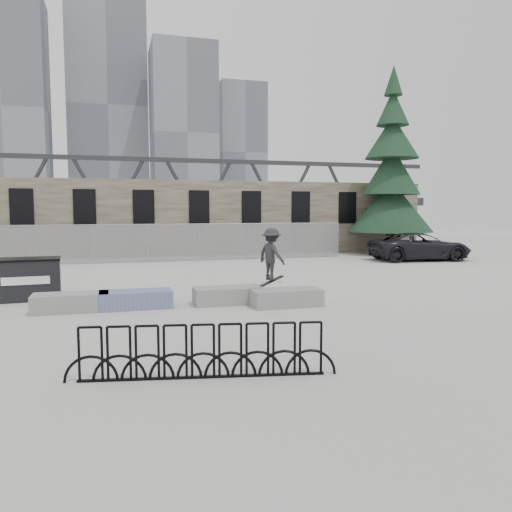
% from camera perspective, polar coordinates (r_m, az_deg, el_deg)
% --- Properties ---
extents(ground, '(120.00, 120.00, 0.00)m').
position_cam_1_polar(ground, '(14.68, -8.97, -5.64)').
color(ground, beige).
rests_on(ground, ground).
extents(stone_wall, '(36.00, 2.58, 4.50)m').
position_cam_1_polar(stone_wall, '(30.60, -12.83, 4.22)').
color(stone_wall, brown).
rests_on(stone_wall, ground).
extents(chainlink_fence, '(22.06, 0.06, 2.02)m').
position_cam_1_polar(chainlink_fence, '(26.92, -12.32, 1.50)').
color(chainlink_fence, gray).
rests_on(chainlink_fence, ground).
extents(planter_far_left, '(2.00, 0.90, 0.49)m').
position_cam_1_polar(planter_far_left, '(14.59, -20.41, -4.91)').
color(planter_far_left, gray).
rests_on(planter_far_left, ground).
extents(planter_center_left, '(2.00, 0.90, 0.49)m').
position_cam_1_polar(planter_center_left, '(14.53, -13.55, -4.76)').
color(planter_center_left, '#303B90').
rests_on(planter_center_left, ground).
extents(planter_center_right, '(2.00, 0.90, 0.49)m').
position_cam_1_polar(planter_center_right, '(14.80, -3.24, -4.44)').
color(planter_center_right, gray).
rests_on(planter_center_right, ground).
extents(planter_offset, '(2.00, 0.90, 0.49)m').
position_cam_1_polar(planter_offset, '(14.44, 3.48, -4.68)').
color(planter_offset, gray).
rests_on(planter_offset, ground).
extents(dumpster, '(2.04, 1.34, 1.28)m').
position_cam_1_polar(dumpster, '(16.93, -24.68, -2.38)').
color(dumpster, black).
rests_on(dumpster, ground).
extents(bike_rack, '(4.43, 0.86, 0.90)m').
position_cam_1_polar(bike_rack, '(8.39, -6.08, -10.89)').
color(bike_rack, black).
rests_on(bike_rack, ground).
extents(spruce_tree, '(5.18, 5.18, 11.50)m').
position_cam_1_polar(spruce_tree, '(32.25, 15.19, 8.46)').
color(spruce_tree, '#38281E').
rests_on(spruce_tree, ground).
extents(skyline_towers, '(58.00, 28.00, 48.00)m').
position_cam_1_polar(skyline_towers, '(109.62, -15.99, 14.59)').
color(skyline_towers, slate).
rests_on(skyline_towers, ground).
extents(truss_bridge, '(70.00, 3.00, 9.80)m').
position_cam_1_polar(truss_bridge, '(70.31, -6.49, 6.40)').
color(truss_bridge, '#2D3033').
rests_on(truss_bridge, ground).
extents(suv, '(5.67, 3.03, 1.52)m').
position_cam_1_polar(suv, '(28.77, 18.22, 1.04)').
color(suv, black).
rests_on(suv, ground).
extents(skateboarder, '(0.95, 1.17, 1.75)m').
position_cam_1_polar(skateboarder, '(14.99, 1.79, 0.18)').
color(skateboarder, '#28282A').
rests_on(skateboarder, ground).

